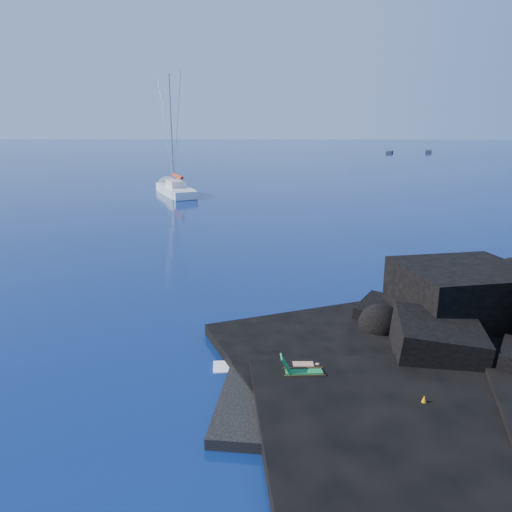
{
  "coord_description": "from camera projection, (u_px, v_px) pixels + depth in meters",
  "views": [
    {
      "loc": [
        1.55,
        -13.95,
        8.96
      ],
      "look_at": [
        1.23,
        11.02,
        2.0
      ],
      "focal_mm": 35.0,
      "sensor_mm": 36.0,
      "label": 1
    }
  ],
  "objects": [
    {
      "name": "beach",
      "position": [
        352.0,
        401.0,
        16.29
      ],
      "size": [
        9.08,
        6.86,
        0.7
      ],
      "primitive_type": "cube",
      "rotation": [
        0.0,
        0.0,
        -0.1
      ],
      "color": "black",
      "rests_on": "ground"
    },
    {
      "name": "marker_cone",
      "position": [
        424.0,
        403.0,
        15.12
      ],
      "size": [
        0.4,
        0.4,
        0.5
      ],
      "primitive_type": "cone",
      "rotation": [
        0.0,
        0.0,
        -0.25
      ],
      "color": "orange",
      "rests_on": "beach"
    },
    {
      "name": "distant_boat_a",
      "position": [
        390.0,
        153.0,
        128.62
      ],
      "size": [
        2.84,
        4.64,
        0.59
      ],
      "primitive_type": "cube",
      "rotation": [
        0.0,
        0.0,
        -0.36
      ],
      "color": "#29282D",
      "rests_on": "ground"
    },
    {
      "name": "sailboat",
      "position": [
        175.0,
        194.0,
        60.22
      ],
      "size": [
        7.9,
        13.25,
        13.9
      ],
      "primitive_type": null,
      "rotation": [
        0.0,
        0.0,
        0.42
      ],
      "color": "white",
      "rests_on": "ground"
    },
    {
      "name": "surf_foam",
      "position": [
        345.0,
        342.0,
        20.62
      ],
      "size": [
        10.0,
        8.0,
        0.06
      ],
      "primitive_type": null,
      "color": "white",
      "rests_on": "ground"
    },
    {
      "name": "distant_boat_b",
      "position": [
        428.0,
        153.0,
        131.1
      ],
      "size": [
        2.97,
        5.14,
        0.65
      ],
      "primitive_type": "cube",
      "rotation": [
        0.0,
        0.0,
        -0.31
      ],
      "color": "#252529",
      "rests_on": "ground"
    },
    {
      "name": "ground",
      "position": [
        213.0,
        409.0,
        15.86
      ],
      "size": [
        400.0,
        400.0,
        0.0
      ],
      "primitive_type": "plane",
      "color": "#04153D",
      "rests_on": "ground"
    },
    {
      "name": "sunbather",
      "position": [
        303.0,
        366.0,
        17.48
      ],
      "size": [
        1.89,
        0.51,
        0.27
      ],
      "primitive_type": null,
      "rotation": [
        0.0,
        0.0,
        0.01
      ],
      "color": "tan",
      "rests_on": "towel"
    },
    {
      "name": "deck_chair",
      "position": [
        304.0,
        367.0,
        16.82
      ],
      "size": [
        1.46,
        0.71,
        0.98
      ],
      "primitive_type": null,
      "rotation": [
        0.0,
        0.0,
        0.06
      ],
      "color": "#197035",
      "rests_on": "beach"
    },
    {
      "name": "towel",
      "position": [
        303.0,
        370.0,
        17.52
      ],
      "size": [
        2.0,
        0.96,
        0.05
      ],
      "primitive_type": "cube",
      "rotation": [
        0.0,
        0.0,
        0.01
      ],
      "color": "white",
      "rests_on": "beach"
    }
  ]
}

